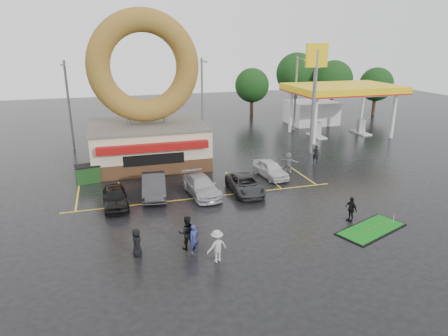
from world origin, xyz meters
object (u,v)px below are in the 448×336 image
object	(u,v)px
shell_sign	(315,78)
streetlight_left	(69,104)
car_black	(115,197)
dumpster	(88,174)
streetlight_mid	(202,97)
car_silver	(201,186)
donut_shop	(147,115)
streetlight_right	(296,92)
car_grey	(245,184)
person_blue	(194,239)
car_white	(270,169)
car_dgrey	(154,186)
gas_station	(328,100)
person_cameraman	(351,209)
putting_green	(371,229)

from	to	relation	value
shell_sign	streetlight_left	xyz separation A→B (m)	(-23.00, 7.92, -2.60)
car_black	dumpster	xyz separation A→B (m)	(-1.94, 5.82, -0.04)
streetlight_mid	car_black	world-z (taller)	streetlight_mid
car_silver	donut_shop	bearing A→B (deg)	100.85
streetlight_right	car_grey	distance (m)	22.91
streetlight_mid	person_blue	size ratio (longest dim) A/B	5.58
streetlight_left	shell_sign	bearing A→B (deg)	-18.99
car_white	car_dgrey	bearing A→B (deg)	-177.97
streetlight_mid	person_blue	xyz separation A→B (m)	(-6.49, -24.98, -3.98)
shell_sign	car_grey	world-z (taller)	shell_sign
donut_shop	gas_station	bearing A→B (deg)	19.11
gas_station	shell_sign	world-z (taller)	shell_sign
streetlight_mid	person_cameraman	size ratio (longest dim) A/B	5.57
donut_shop	streetlight_mid	distance (m)	10.59
car_white	putting_green	world-z (taller)	car_white
shell_sign	car_dgrey	bearing A→B (deg)	-156.44
gas_station	person_blue	xyz separation A→B (m)	(-22.49, -25.00, -2.89)
shell_sign	dumpster	xyz separation A→B (m)	(-21.30, -2.68, -6.73)
streetlight_left	dumpster	size ratio (longest dim) A/B	5.00
gas_station	streetlight_right	world-z (taller)	streetlight_right
donut_shop	dumpster	distance (m)	7.48
car_grey	person_cameraman	size ratio (longest dim) A/B	2.81
dumpster	putting_green	distance (m)	21.62
streetlight_mid	car_grey	size ratio (longest dim) A/B	1.98
car_white	streetlight_left	bearing A→B (deg)	133.40
car_black	car_grey	distance (m)	9.39
car_silver	person_cameraman	size ratio (longest dim) A/B	2.93
car_black	car_grey	world-z (taller)	car_black
streetlight_mid	car_white	bearing A→B (deg)	-81.37
streetlight_right	person_cameraman	world-z (taller)	streetlight_right
streetlight_right	person_blue	size ratio (longest dim) A/B	5.58
shell_sign	person_cameraman	bearing A→B (deg)	-109.08
person_cameraman	streetlight_right	bearing A→B (deg)	151.14
car_grey	streetlight_left	bearing A→B (deg)	129.84
car_black	gas_station	bearing A→B (deg)	31.81
car_silver	putting_green	size ratio (longest dim) A/B	0.94
gas_station	streetlight_left	distance (m)	30.04
person_blue	putting_green	xyz separation A→B (m)	(10.84, -0.40, -0.77)
car_grey	person_blue	distance (m)	9.36
car_grey	person_cameraman	xyz separation A→B (m)	(4.78, -6.49, 0.18)
car_dgrey	dumpster	bearing A→B (deg)	142.33
putting_green	streetlight_right	bearing A→B (deg)	73.82
streetlight_mid	car_dgrey	world-z (taller)	streetlight_mid
shell_sign	car_black	distance (m)	22.18
streetlight_mid	dumpster	xyz separation A→B (m)	(-12.30, -11.60, -4.13)
streetlight_right	person_cameraman	distance (m)	26.52
streetlight_left	car_white	size ratio (longest dim) A/B	2.20
car_black	dumpster	size ratio (longest dim) A/B	2.24
streetlight_left	streetlight_mid	world-z (taller)	same
donut_shop	streetlight_right	world-z (taller)	donut_shop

